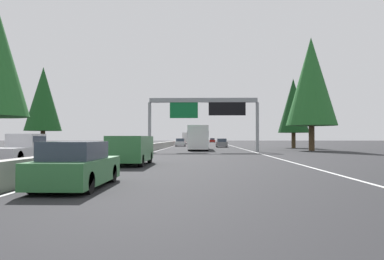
# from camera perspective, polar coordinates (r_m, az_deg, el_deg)

# --- Properties ---
(ground_plane) EXTENTS (320.00, 320.00, 0.00)m
(ground_plane) POSITION_cam_1_polar(r_m,az_deg,el_deg) (61.46, -3.82, -2.66)
(ground_plane) COLOR #262628
(median_barrier) EXTENTS (180.00, 0.56, 0.90)m
(median_barrier) POSITION_cam_1_polar(r_m,az_deg,el_deg) (81.40, -2.72, -1.99)
(median_barrier) COLOR #9E9B93
(median_barrier) RESTS_ON ground
(shoulder_stripe_right) EXTENTS (160.00, 0.16, 0.01)m
(shoulder_stripe_right) POSITION_cam_1_polar(r_m,az_deg,el_deg) (71.42, 6.18, -2.45)
(shoulder_stripe_right) COLOR silver
(shoulder_stripe_right) RESTS_ON ground
(shoulder_stripe_median) EXTENTS (160.00, 0.16, 0.01)m
(shoulder_stripe_median) POSITION_cam_1_polar(r_m,az_deg,el_deg) (71.40, -2.88, -2.45)
(shoulder_stripe_median) COLOR silver
(shoulder_stripe_median) RESTS_ON ground
(sign_gantry_overhead) EXTENTS (0.50, 12.68, 6.14)m
(sign_gantry_overhead) POSITION_cam_1_polar(r_m,az_deg,el_deg) (43.30, 1.94, 3.18)
(sign_gantry_overhead) COLOR gray
(sign_gantry_overhead) RESTS_ON ground
(sedan_distant_b) EXTENTS (4.40, 1.80, 1.47)m
(sedan_distant_b) POSITION_cam_1_polar(r_m,az_deg,el_deg) (12.67, -17.01, -5.23)
(sedan_distant_b) COLOR #2D6B38
(sedan_distant_b) RESTS_ON ground
(minivan_mid_center) EXTENTS (5.00, 1.95, 1.69)m
(minivan_mid_center) POSITION_cam_1_polar(r_m,az_deg,el_deg) (22.47, -9.15, -2.80)
(minivan_mid_center) COLOR #2D6B38
(minivan_mid_center) RESTS_ON ground
(sedan_near_center) EXTENTS (4.40, 1.80, 1.47)m
(sedan_near_center) POSITION_cam_1_polar(r_m,az_deg,el_deg) (63.99, 4.47, -1.99)
(sedan_near_center) COLOR slate
(sedan_near_center) RESTS_ON ground
(box_truck_mid_left) EXTENTS (8.50, 2.40, 2.95)m
(box_truck_mid_left) POSITION_cam_1_polar(r_m,az_deg,el_deg) (101.70, -0.69, -1.17)
(box_truck_mid_left) COLOR white
(box_truck_mid_left) RESTS_ON ground
(pickup_mid_right) EXTENTS (5.60, 2.00, 1.86)m
(pickup_mid_right) POSITION_cam_1_polar(r_m,az_deg,el_deg) (80.75, 1.15, -1.66)
(pickup_mid_right) COLOR red
(pickup_mid_right) RESTS_ON ground
(bus_far_left) EXTENTS (11.50, 2.55, 3.10)m
(bus_far_left) POSITION_cam_1_polar(r_m,az_deg,el_deg) (50.48, 0.97, -1.04)
(bus_far_left) COLOR white
(bus_far_left) RESTS_ON ground
(sedan_distant_a) EXTENTS (4.40, 1.80, 1.47)m
(sedan_distant_a) POSITION_cam_1_polar(r_m,az_deg,el_deg) (128.92, 3.07, -1.59)
(sedan_distant_a) COLOR maroon
(sedan_distant_a) RESTS_ON ground
(sedan_far_center) EXTENTS (4.40, 1.80, 1.47)m
(sedan_far_center) POSITION_cam_1_polar(r_m,az_deg,el_deg) (71.55, -1.75, -1.91)
(sedan_far_center) COLOR silver
(sedan_far_center) RESTS_ON ground
(oncoming_near) EXTENTS (5.60, 2.00, 1.86)m
(oncoming_near) POSITION_cam_1_polar(r_m,az_deg,el_deg) (27.87, -24.23, -2.47)
(oncoming_near) COLOR silver
(oncoming_near) RESTS_ON ground
(conifer_right_near) EXTENTS (6.21, 6.21, 14.11)m
(conifer_right_near) POSITION_cam_1_polar(r_m,az_deg,el_deg) (49.57, 17.52, 6.98)
(conifer_right_near) COLOR #4C3823
(conifer_right_near) RESTS_ON ground
(conifer_right_mid) EXTENTS (4.78, 4.78, 10.86)m
(conifer_right_mid) POSITION_cam_1_polar(r_m,az_deg,el_deg) (61.28, 15.02, 3.54)
(conifer_right_mid) COLOR #4C3823
(conifer_right_mid) RESTS_ON ground
(conifer_left_near) EXTENTS (5.20, 5.20, 11.83)m
(conifer_left_near) POSITION_cam_1_polar(r_m,az_deg,el_deg) (58.77, -21.50, 4.37)
(conifer_left_near) COLOR #4C3823
(conifer_left_near) RESTS_ON ground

